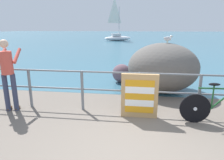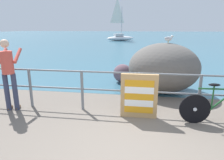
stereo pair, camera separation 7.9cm
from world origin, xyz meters
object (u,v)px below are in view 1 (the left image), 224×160
Objects in this scene: person_at_railing at (8,72)px; sailboat at (117,36)px; folded_deckchair_stack at (139,96)px; seagull at (168,38)px; breakwater_boulder_left at (122,73)px; breakwater_boulder_main at (163,68)px.

person_at_railing is 0.29× the size of sailboat.
sailboat is (-3.37, 26.34, 0.19)m from folded_deckchair_stack.
seagull is at bearing -75.64° from person_at_railing.
folded_deckchair_stack is 0.17× the size of sailboat.
breakwater_boulder_left is 2.13× the size of seagull.
person_at_railing is at bearing -179.54° from folded_deckchair_stack.
breakwater_boulder_main reaches higher than folded_deckchair_stack.
sailboat is at bearing 99.62° from breakwater_boulder_main.
folded_deckchair_stack is at bearing -103.57° from person_at_railing.
breakwater_boulder_main is 24.58m from sailboat.
sailboat is (-4.20, 24.19, -1.00)m from seagull.
person_at_railing is 26.36m from sailboat.
seagull reaches higher than breakwater_boulder_main.
breakwater_boulder_main is (3.93, 2.13, -0.21)m from person_at_railing.
breakwater_boulder_main is (0.74, 2.10, 0.27)m from folded_deckchair_stack.
folded_deckchair_stack is (3.19, 0.03, -0.47)m from person_at_railing.
breakwater_boulder_main is at bearing 70.60° from folded_deckchair_stack.
sailboat reaches higher than person_at_railing.
person_at_railing is 2.50× the size of breakwater_boulder_left.
sailboat is (-2.70, 23.35, 0.36)m from breakwater_boulder_left.
breakwater_boulder_left is 0.12× the size of sailboat.
breakwater_boulder_main is at bearing -112.66° from sailboat.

